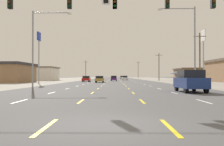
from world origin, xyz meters
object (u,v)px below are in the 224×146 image
Objects in this scene: suv_far_right_nearest at (190,81)px; pole_sign_right_row_1 at (203,42)px; pole_sign_left_row_1 at (39,46)px; streetlight_left_row_0 at (37,42)px; sedan_far_left_mid at (86,79)px; hatchback_inner_right_far at (125,78)px; streetlight_right_row_0 at (191,40)px; hatchback_center_turn_midfar at (114,78)px; hatchback_inner_right_farthest at (122,77)px; hatchback_center_turn_farther at (114,77)px; sedan_inner_left_near at (100,79)px.

pole_sign_right_row_1 is at bearing 69.25° from suv_far_right_nearest.
streetlight_left_row_0 is at bearing -74.34° from pole_sign_left_row_1.
sedan_far_left_mid is (-14.03, 41.71, -0.27)m from suv_far_right_nearest.
streetlight_left_row_0 reaches higher than suv_far_right_nearest.
hatchback_inner_right_far is 59.28m from streetlight_right_row_0.
hatchback_center_turn_midfar is 50.52m from hatchback_inner_right_farthest.
sedan_inner_left_near is at bearing -92.96° from hatchback_center_turn_farther.
streetlight_left_row_0 reaches higher than sedan_far_left_mid.
hatchback_center_turn_farther is 86.69m from streetlight_left_row_0.
hatchback_inner_right_farthest is 0.37× the size of pole_sign_right_row_1.
hatchback_center_turn_midfar and hatchback_inner_right_farthest have the same top height.
pole_sign_left_row_1 is 32.05m from pole_sign_right_row_1.
pole_sign_right_row_1 is at bearing -16.38° from sedan_inner_left_near.
pole_sign_left_row_1 is at bearing -139.45° from sedan_inner_left_near.
pole_sign_right_row_1 is (10.74, 28.34, 7.15)m from suv_far_right_nearest.
streetlight_right_row_0 is (-8.08, -19.37, -2.26)m from pole_sign_right_row_1.
hatchback_inner_right_far is at bearing 109.73° from pole_sign_right_row_1.
sedan_far_left_mid is 0.42× the size of pole_sign_right_row_1.
suv_far_right_nearest reaches higher than hatchback_center_turn_farther.
sedan_far_left_mid is (-3.77, 7.20, 0.00)m from sedan_inner_left_near.
hatchback_inner_right_farthest is 0.40× the size of pole_sign_left_row_1.
sedan_far_left_mid is at bearing 151.64° from pole_sign_right_row_1.
suv_far_right_nearest is 36.00m from sedan_inner_left_near.
hatchback_inner_right_farthest is at bearing 66.88° from hatchback_center_turn_farther.
pole_sign_right_row_1 is at bearing -70.27° from hatchback_inner_right_far.
suv_far_right_nearest is 1.09× the size of sedan_far_left_mid.
pole_sign_right_row_1 reaches higher than hatchback_inner_right_farthest.
sedan_inner_left_near is 1.15× the size of hatchback_center_turn_farther.
hatchback_center_turn_farther is (6.91, 53.30, 0.03)m from sedan_far_left_mid.
suv_far_right_nearest is 0.46× the size of pole_sign_right_row_1.
hatchback_inner_right_far is (10.65, 26.01, 0.03)m from sedan_far_left_mid.
hatchback_center_turn_farther is at bearing 82.62° from sedan_far_left_mid.
sedan_inner_left_near is 69.14m from hatchback_inner_right_farthest.
streetlight_left_row_0 is (4.55, -16.23, -1.44)m from pole_sign_left_row_1.
hatchback_inner_right_farthest is (6.68, 68.82, 0.03)m from sedan_inner_left_near.
hatchback_center_turn_midfar is 15.26m from hatchback_inner_right_far.
suv_far_right_nearest reaches higher than hatchback_center_turn_midfar.
streetlight_right_row_0 is at bearing 73.47° from suv_far_right_nearest.
suv_far_right_nearest is 53.43m from hatchback_center_turn_midfar.
hatchback_center_turn_midfar is at bearing -104.45° from hatchback_inner_right_far.
sedan_inner_left_near is 0.47× the size of streetlight_left_row_0.
sedan_inner_left_near is at bearing -99.44° from hatchback_center_turn_midfar.
hatchback_inner_right_farthest is (10.46, 61.62, 0.03)m from sedan_far_left_mid.
hatchback_center_turn_farther is 9.05m from hatchback_inner_right_farthest.
streetlight_left_row_0 is at bearing -144.68° from pole_sign_right_row_1.
sedan_far_left_mid is 37.11m from streetlight_right_row_0.
pole_sign_right_row_1 reaches higher than sedan_inner_left_near.
sedan_far_left_mid is at bearing 85.53° from streetlight_left_row_0.
suv_far_right_nearest is 1.26× the size of hatchback_inner_right_farthest.
streetlight_right_row_0 reaches higher than hatchback_center_turn_midfar.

